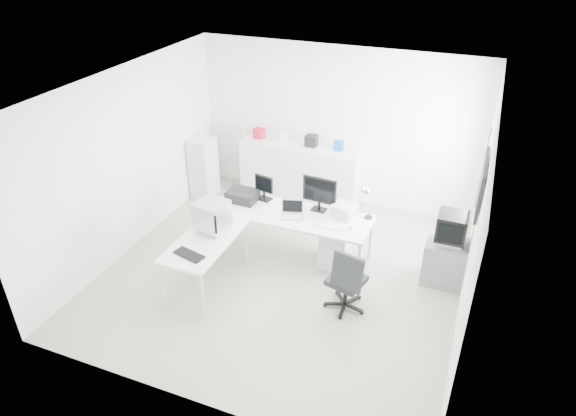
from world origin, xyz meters
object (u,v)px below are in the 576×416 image
at_px(lcd_monitor_large, 319,194).
at_px(filing_cabinet, 204,168).
at_px(main_desk, 291,235).
at_px(crt_tv, 451,229).
at_px(lcd_monitor_small, 264,188).
at_px(laptop, 292,210).
at_px(sideboard, 300,172).
at_px(laser_printer, 344,211).
at_px(crt_monitor, 212,216).
at_px(tv_cabinet, 445,262).
at_px(office_chair, 347,277).
at_px(side_desk, 207,262).
at_px(inkjet_printer, 243,196).
at_px(drawer_pedestal, 336,246).

height_order(lcd_monitor_large, filing_cabinet, lcd_monitor_large).
bearing_deg(main_desk, crt_tv, 5.26).
height_order(lcd_monitor_small, crt_tv, lcd_monitor_small).
bearing_deg(laptop, sideboard, 90.97).
xyz_separation_m(laser_printer, crt_tv, (1.52, -0.01, 0.04)).
height_order(laptop, filing_cabinet, filing_cabinet).
bearing_deg(crt_monitor, tv_cabinet, 28.26).
bearing_deg(lcd_monitor_large, lcd_monitor_small, -175.36).
xyz_separation_m(office_chair, crt_tv, (1.16, 1.07, 0.39)).
distance_m(main_desk, crt_tv, 2.34).
bearing_deg(crt_monitor, laptop, 49.33).
bearing_deg(side_desk, crt_tv, 22.74).
height_order(inkjet_printer, tv_cabinet, inkjet_printer).
bearing_deg(laptop, laser_printer, 8.68).
distance_m(drawer_pedestal, laptop, 0.88).
xyz_separation_m(inkjet_printer, lcd_monitor_large, (1.20, 0.15, 0.19)).
height_order(drawer_pedestal, crt_tv, crt_tv).
bearing_deg(inkjet_printer, crt_monitor, -88.08).
distance_m(main_desk, drawer_pedestal, 0.71).
bearing_deg(main_desk, inkjet_printer, 173.29).
relative_size(office_chair, tv_cabinet, 1.51).
relative_size(main_desk, lcd_monitor_large, 4.40).
xyz_separation_m(side_desk, inkjet_printer, (0.00, 1.20, 0.46)).
bearing_deg(tv_cabinet, lcd_monitor_large, 178.79).
height_order(tv_cabinet, filing_cabinet, filing_cabinet).
bearing_deg(inkjet_printer, office_chair, -24.20).
height_order(main_desk, inkjet_printer, inkjet_printer).
relative_size(main_desk, side_desk, 1.71).
bearing_deg(drawer_pedestal, filing_cabinet, 157.65).
bearing_deg(sideboard, laptop, -73.14).
bearing_deg(lcd_monitor_small, side_desk, -91.58).
relative_size(side_desk, crt_tv, 2.80).
bearing_deg(crt_tv, lcd_monitor_small, 179.17).
bearing_deg(laptop, main_desk, 100.68).
relative_size(lcd_monitor_large, sideboard, 0.25).
height_order(lcd_monitor_large, crt_monitor, lcd_monitor_large).
height_order(tv_cabinet, sideboard, sideboard).
bearing_deg(office_chair, drawer_pedestal, 129.16).
xyz_separation_m(drawer_pedestal, filing_cabinet, (-2.93, 1.20, 0.26)).
xyz_separation_m(tv_cabinet, filing_cabinet, (-4.50, 1.04, 0.23)).
relative_size(lcd_monitor_small, filing_cabinet, 0.35).
distance_m(inkjet_printer, lcd_monitor_small, 0.35).
distance_m(inkjet_printer, crt_monitor, 0.96).
xyz_separation_m(laptop, sideboard, (-0.57, 1.87, -0.33)).
xyz_separation_m(laser_printer, filing_cabinet, (-2.98, 1.03, -0.29)).
bearing_deg(side_desk, main_desk, 52.31).
xyz_separation_m(laser_printer, office_chair, (0.37, -1.08, -0.35)).
relative_size(main_desk, laser_printer, 7.40).
xyz_separation_m(main_desk, laser_printer, (0.75, 0.22, 0.47)).
height_order(lcd_monitor_small, laptop, lcd_monitor_small).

